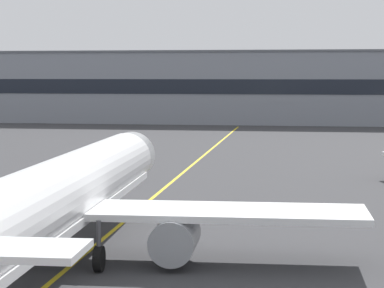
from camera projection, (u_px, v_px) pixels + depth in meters
name	position (u px, v px, depth m)	size (l,w,h in m)	color
taxiway_centreline	(138.00, 210.00, 56.81)	(0.30, 180.00, 0.01)	yellow
airliner_foreground	(58.00, 198.00, 41.06)	(32.17, 41.50, 11.65)	white
safety_cone_by_nose_gear	(134.00, 205.00, 57.33)	(0.44, 0.44, 0.55)	orange
terminal_building	(252.00, 87.00, 154.20)	(125.57, 12.40, 14.22)	gray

